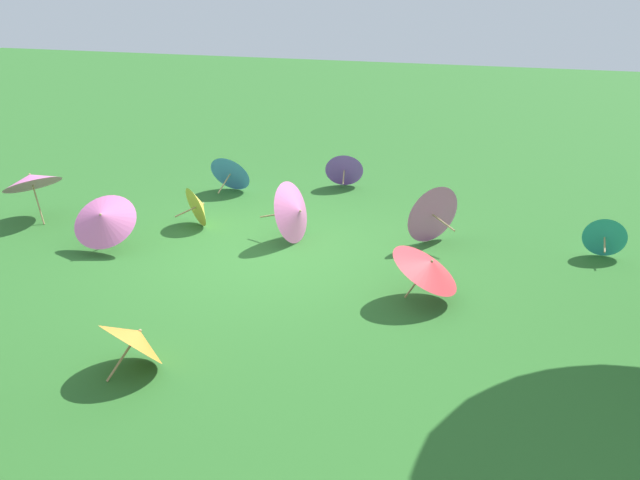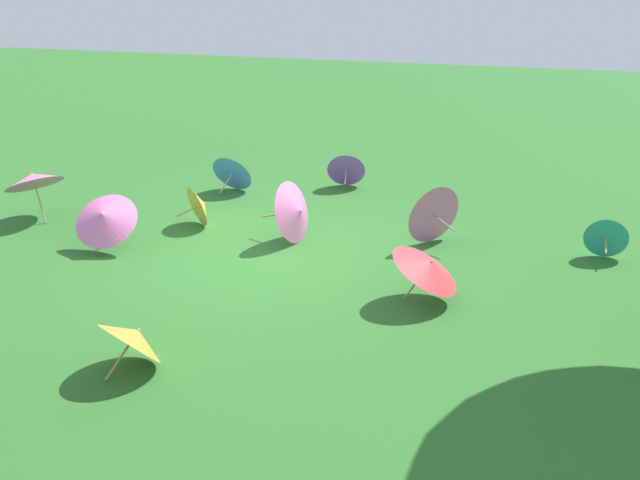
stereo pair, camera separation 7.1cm
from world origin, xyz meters
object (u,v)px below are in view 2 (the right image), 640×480
object	(u,v)px
parasol_red_0	(428,266)
parasol_pink_3	(33,179)
parasol_orange_0	(134,337)
parasol_purple_0	(346,168)
parasol_yellow_0	(201,205)
parasol_blue_0	(234,171)
parasol_teal_1	(606,237)
parasol_pink_4	(104,218)
parasol_pink_0	(296,212)
parasol_pink_1	(430,212)

from	to	relation	value
parasol_red_0	parasol_pink_3	bearing A→B (deg)	-11.19
parasol_orange_0	parasol_pink_3	xyz separation A→B (m)	(3.81, -3.64, 0.30)
parasol_red_0	parasol_purple_0	bearing A→B (deg)	-63.99
parasol_yellow_0	parasol_blue_0	xyz separation A→B (m)	(0.20, -1.81, 0.04)
parasol_yellow_0	parasol_teal_1	xyz separation A→B (m)	(-5.94, -0.39, -0.03)
parasol_pink_4	parasol_teal_1	distance (m)	7.01
parasol_pink_0	parasol_yellow_0	distance (m)	1.66
parasol_orange_0	parasol_teal_1	bearing A→B (deg)	-136.82
parasol_pink_0	parasol_teal_1	size ratio (longest dim) A/B	1.60
parasol_orange_0	parasol_pink_4	world-z (taller)	parasol_pink_4
parasol_blue_0	parasol_red_0	distance (m)	5.31
parasol_purple_0	parasol_red_0	world-z (taller)	parasol_red_0
parasol_orange_0	parasol_blue_0	distance (m)	6.05
parasol_pink_0	parasol_pink_1	bearing A→B (deg)	-164.07
parasol_orange_0	parasol_pink_1	xyz separation A→B (m)	(-2.34, -4.39, 0.10)
parasol_pink_3	parasol_pink_4	xyz separation A→B (m)	(-1.79, 0.88, -0.16)
parasol_pink_1	parasol_pink_4	bearing A→B (deg)	20.45
parasol_pink_3	parasol_blue_0	xyz separation A→B (m)	(-2.44, -2.25, -0.29)
parasol_pink_0	parasol_orange_0	xyz separation A→B (m)	(0.47, 3.85, -0.11)
parasol_teal_1	parasol_pink_0	bearing A→B (deg)	8.32
parasol_purple_0	parasol_pink_1	bearing A→B (deg)	128.50
parasol_pink_1	parasol_purple_0	world-z (taller)	parasol_pink_1
parasol_red_0	parasol_pink_0	bearing A→B (deg)	-34.63
parasol_yellow_0	parasol_red_0	size ratio (longest dim) A/B	0.71
parasol_pink_0	parasol_red_0	bearing A→B (deg)	145.37
parasol_pink_0	parasol_red_0	size ratio (longest dim) A/B	1.02
parasol_pink_0	parasol_pink_3	bearing A→B (deg)	2.79
parasol_pink_1	parasol_pink_3	distance (m)	6.20
parasol_pink_0	parasol_pink_1	size ratio (longest dim) A/B	1.07
parasol_yellow_0	parasol_pink_4	world-z (taller)	parasol_pink_4
parasol_pink_0	parasol_purple_0	distance (m)	2.87
parasol_orange_0	parasol_pink_3	size ratio (longest dim) A/B	0.76
parasol_blue_0	parasol_pink_3	bearing A→B (deg)	42.68
parasol_blue_0	parasol_purple_0	size ratio (longest dim) A/B	1.09
parasol_purple_0	parasol_yellow_0	bearing A→B (deg)	57.85
parasol_purple_0	parasol_teal_1	bearing A→B (deg)	152.40
parasol_purple_0	parasol_pink_3	bearing A→B (deg)	35.65
parasol_pink_0	parasol_pink_3	world-z (taller)	parasol_pink_3
parasol_red_0	parasol_yellow_0	bearing A→B (deg)	-24.46
parasol_blue_0	parasol_pink_1	bearing A→B (deg)	157.83
parasol_pink_0	parasol_yellow_0	world-z (taller)	parasol_pink_0
parasol_pink_1	parasol_pink_4	xyz separation A→B (m)	(4.37, 1.63, 0.04)
parasol_pink_0	parasol_orange_0	world-z (taller)	parasol_pink_0
parasol_pink_1	parasol_pink_4	distance (m)	4.66
parasol_purple_0	parasol_blue_0	bearing A→B (deg)	24.05
parasol_pink_1	parasol_purple_0	xyz separation A→B (m)	(1.86, -2.34, -0.11)
parasol_pink_1	parasol_blue_0	size ratio (longest dim) A/B	1.11
parasol_yellow_0	parasol_pink_3	world-z (taller)	parasol_pink_3
parasol_pink_1	parasol_pink_0	bearing A→B (deg)	15.93
parasol_yellow_0	parasol_orange_0	bearing A→B (deg)	105.93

